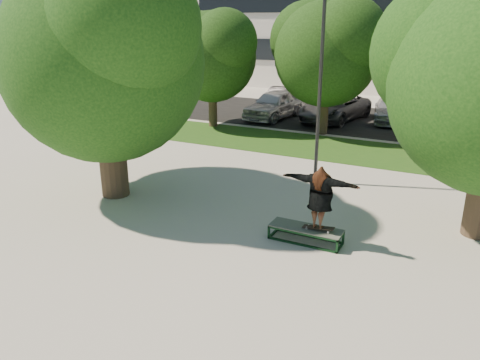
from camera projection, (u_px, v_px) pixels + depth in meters
The scene contains 15 objects.
ground at pixel (216, 233), 12.10m from camera, with size 120.00×120.00×0.00m, color #AEABA0.
grass_strip at pixel (349, 151), 19.65m from camera, with size 30.00×4.00×0.02m, color #1F4E16.
asphalt_strip at pixel (362, 120), 25.55m from camera, with size 40.00×8.00×0.01m, color black.
tree_left at pixel (103, 49), 13.43m from camera, with size 6.96×5.95×7.12m.
bg_tree_left at pixel (211, 51), 23.02m from camera, with size 5.28×4.51×5.77m.
bg_tree_mid at pixel (326, 47), 21.41m from camera, with size 5.76×4.92×6.24m.
bg_tree_right at pixel (454, 65), 18.77m from camera, with size 5.04×4.31×5.43m.
lamppost at pixel (320, 89), 14.84m from camera, with size 0.25×0.15×6.11m.
grind_box at pixel (306, 234), 11.60m from camera, with size 1.80×0.60×0.38m.
skater_rig at pixel (320, 197), 11.12m from camera, with size 1.95×0.65×1.64m.
bystander at pixel (113, 156), 15.40m from camera, with size 0.70×0.46×1.93m, color #185A5E.
car_silver_a at pixel (274, 104), 25.86m from camera, with size 1.84×4.57×1.56m, color silver.
car_dark at pixel (281, 99), 27.90m from camera, with size 1.47×4.22×1.39m, color black.
car_grey at pixel (335, 108), 25.30m from camera, with size 2.34×5.06×1.41m, color #59585D.
car_silver_b at pixel (392, 109), 25.13m from camera, with size 1.83×4.51×1.31m, color silver.
Camera 1 is at (5.58, -9.48, 5.25)m, focal length 35.00 mm.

